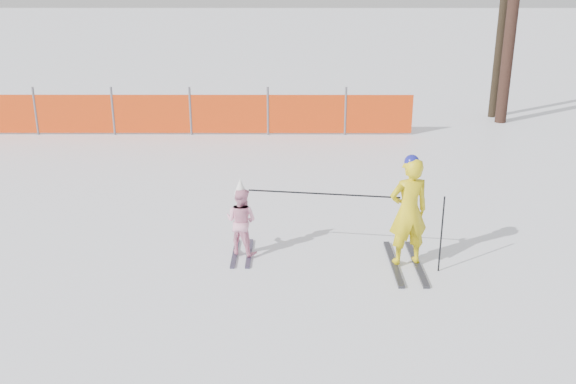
% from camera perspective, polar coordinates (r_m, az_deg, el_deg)
% --- Properties ---
extents(ground, '(120.00, 120.00, 0.00)m').
position_cam_1_polar(ground, '(9.44, -0.01, -6.75)').
color(ground, white).
rests_on(ground, ground).
extents(adult, '(0.66, 1.50, 1.69)m').
position_cam_1_polar(adult, '(9.36, 10.66, -1.74)').
color(adult, black).
rests_on(adult, ground).
extents(child, '(0.63, 1.01, 1.22)m').
position_cam_1_polar(child, '(9.67, -4.18, -2.53)').
color(child, black).
rests_on(child, ground).
extents(ski_poles, '(2.77, 0.56, 1.15)m').
position_cam_1_polar(ski_poles, '(9.29, 6.69, -1.38)').
color(ski_poles, black).
rests_on(ski_poles, ground).
extents(safety_fence, '(15.76, 0.06, 1.25)m').
position_cam_1_polar(safety_fence, '(17.32, -15.94, 6.71)').
color(safety_fence, '#595960').
rests_on(safety_fence, ground).
extents(tree_trunks, '(0.31, 0.97, 5.87)m').
position_cam_1_polar(tree_trunks, '(18.93, 19.01, 14.24)').
color(tree_trunks, black).
rests_on(tree_trunks, ground).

